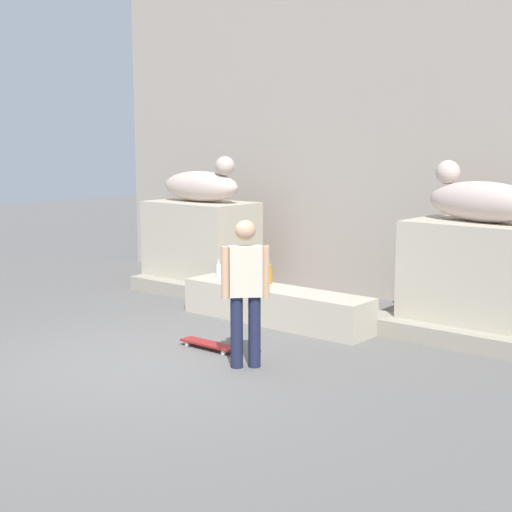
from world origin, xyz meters
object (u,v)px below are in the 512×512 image
bottle_brown (242,272)px  skater (245,287)px  statue_reclining_left (202,185)px  skateboard (209,344)px  statue_reclining_right (480,200)px  bottle_orange (270,276)px  bottle_clear (219,270)px

bottle_brown → skater: bearing=-48.7°
statue_reclining_left → skateboard: statue_reclining_left is taller
statue_reclining_left → statue_reclining_right: same height
statue_reclining_left → bottle_orange: statue_reclining_left is taller
statue_reclining_right → skater: size_ratio=1.01×
skateboard → bottle_clear: bottle_clear is taller
statue_reclining_right → skater: bearing=75.8°
skater → bottle_orange: bearing=-103.7°
bottle_clear → bottle_brown: bearing=11.0°
statue_reclining_right → skateboard: 3.89m
skater → bottle_clear: size_ratio=6.16×
statue_reclining_right → bottle_clear: (-3.59, -1.01, -1.18)m
statue_reclining_left → bottle_clear: statue_reclining_left is taller
bottle_orange → skateboard: bearing=-76.0°
skater → bottle_orange: skater is taller
skater → skateboard: bearing=-63.2°
statue_reclining_left → bottle_orange: size_ratio=5.70×
bottle_brown → skateboard: bearing=-61.5°
statue_reclining_left → statue_reclining_right: size_ratio=0.95×
statue_reclining_right → bottle_clear: size_ratio=6.20×
bottle_orange → bottle_clear: bearing=-173.7°
skateboard → skater: bearing=161.8°
skateboard → bottle_clear: (-1.33, 1.65, 0.54)m
bottle_orange → bottle_clear: 0.90m
statue_reclining_right → bottle_orange: bearing=30.9°
bottle_orange → statue_reclining_right: bearing=18.7°
statue_reclining_left → skater: statue_reclining_left is taller
statue_reclining_right → bottle_brown: size_ratio=6.17×
bottle_clear → bottle_brown: (0.39, 0.08, 0.00)m
statue_reclining_left → skater: 4.58m
skater → bottle_orange: 2.39m
statue_reclining_left → statue_reclining_right: 4.87m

